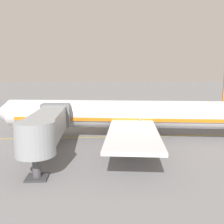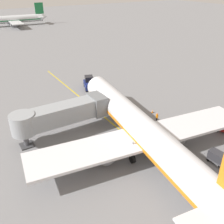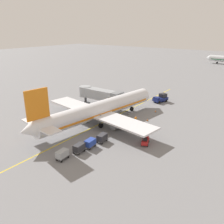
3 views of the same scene
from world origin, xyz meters
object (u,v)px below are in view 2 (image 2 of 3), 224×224
Objects in this scene: parked_airliner at (142,130)px; safety_cone_nose_right at (125,99)px; pushback_tractor at (90,83)px; safety_cone_nose_left at (152,111)px; baggage_tug_lead at (224,128)px; ground_crew_wing_walker at (157,117)px; baggage_cart_front at (217,157)px; distant_taxiing_airliner at (11,19)px; jet_bridge at (61,114)px.

parked_airliner is 63.24× the size of safety_cone_nose_right.
parked_airliner is 7.65× the size of pushback_tractor.
pushback_tractor reaches higher than safety_cone_nose_left.
safety_cone_nose_left is at bearing 116.30° from baggage_tug_lead.
ground_crew_wing_walker reaches higher than safety_cone_nose_right.
pushback_tractor is at bearing 79.70° from parked_airliner.
pushback_tractor is 18.62m from ground_crew_wing_walker.
baggage_cart_front is 121.14m from distant_taxiing_airliner.
jet_bridge reaches higher than safety_cone_nose_left.
baggage_tug_lead reaches higher than baggage_cart_front.
safety_cone_nose_right is (0.63, 21.21, -0.66)m from baggage_cart_front.
jet_bridge reaches higher than ground_crew_wing_walker.
parked_airliner is at bearing -137.68° from safety_cone_nose_left.
parked_airliner reaches higher than ground_crew_wing_walker.
safety_cone_nose_left is at bearing 61.66° from ground_crew_wing_walker.
safety_cone_nose_right is (7.05, 14.16, -2.90)m from parked_airliner.
jet_bridge reaches higher than safety_cone_nose_right.
safety_cone_nose_left is (1.54, 2.85, -0.66)m from ground_crew_wing_walker.
ground_crew_wing_walker is 2.86× the size of safety_cone_nose_right.
distant_taxiing_airliner is at bearing 88.90° from baggage_cart_front.
pushback_tractor is 8.27× the size of safety_cone_nose_right.
baggage_tug_lead is at bearing -63.70° from safety_cone_nose_left.
jet_bridge is at bearing 162.16° from ground_crew_wing_walker.
baggage_cart_front is at bearing -91.10° from distant_taxiing_airliner.
parked_airliner is at bearing -100.30° from pushback_tractor.
baggage_tug_lead is at bearing -87.70° from distant_taxiing_airliner.
jet_bridge is 21.57m from baggage_cart_front.
pushback_tractor is 16.14m from safety_cone_nose_left.
baggage_tug_lead is 11.67m from safety_cone_nose_left.
jet_bridge is 5.03× the size of baggage_tug_lead.
safety_cone_nose_right is (-1.24, 6.61, 0.00)m from safety_cone_nose_left.
baggage_cart_front is (2.21, -30.19, -0.15)m from pushback_tractor.
ground_crew_wing_walker is (0.33, 11.75, 0.00)m from baggage_cart_front.
baggage_tug_lead is at bearing -70.45° from pushback_tractor.
baggage_tug_lead is at bearing -48.58° from ground_crew_wing_walker.
parked_airliner is 2.69× the size of jet_bridge.
parked_airliner is at bearing -94.39° from distant_taxiing_airliner.
baggage_tug_lead is (9.25, -26.05, -0.39)m from pushback_tractor.
parked_airliner is 114.39m from distant_taxiing_airliner.
safety_cone_nose_right is at bearing 110.57° from baggage_tug_lead.
baggage_tug_lead is 0.08× the size of distant_taxiing_airliner.
pushback_tractor is 91.05m from distant_taxiing_airliner.
safety_cone_nose_right is 99.95m from distant_taxiing_airliner.
jet_bridge is at bearing 130.39° from baggage_cart_front.
ground_crew_wing_walker reaches higher than safety_cone_nose_left.
distant_taxiing_airliner is (8.75, 114.05, -0.16)m from parked_airliner.
pushback_tractor is at bearing 94.19° from baggage_cart_front.
jet_bridge is at bearing -98.80° from distant_taxiing_airliner.
baggage_tug_lead reaches higher than safety_cone_nose_left.
baggage_tug_lead is (13.46, -2.91, -2.47)m from parked_airliner.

